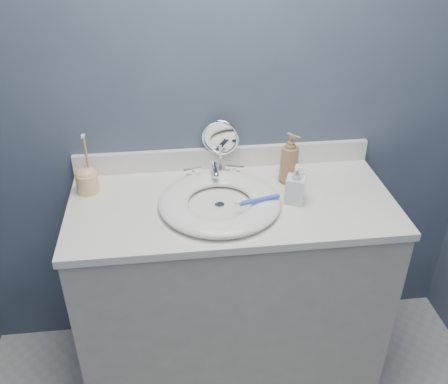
{
  "coord_description": "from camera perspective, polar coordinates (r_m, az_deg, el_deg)",
  "views": [
    {
      "loc": [
        -0.22,
        -0.58,
        1.89
      ],
      "look_at": [
        -0.03,
        0.94,
        0.94
      ],
      "focal_mm": 40.0,
      "sensor_mm": 36.0,
      "label": 1
    }
  ],
  "objects": [
    {
      "name": "soap_bottle_amber",
      "position": [
        1.96,
        7.52,
        3.85
      ],
      "size": [
        0.11,
        0.11,
        0.21
      ],
      "primitive_type": "imported",
      "rotation": [
        0.0,
        0.0,
        0.68
      ],
      "color": "#A27149",
      "rests_on": "countertop"
    },
    {
      "name": "vanity_cabinet",
      "position": [
        2.15,
        0.81,
        -11.25
      ],
      "size": [
        1.2,
        0.55,
        0.85
      ],
      "primitive_type": "cube",
      "color": "#B8B1A8",
      "rests_on": "ground"
    },
    {
      "name": "toothbrush_holder",
      "position": [
        1.97,
        -15.39,
        1.43
      ],
      "size": [
        0.08,
        0.08,
        0.24
      ],
      "rotation": [
        0.0,
        0.0,
        0.07
      ],
      "color": "#FDD17E",
      "rests_on": "countertop"
    },
    {
      "name": "countertop",
      "position": [
        1.88,
        0.92,
        -1.4
      ],
      "size": [
        1.22,
        0.57,
        0.03
      ],
      "primitive_type": "cube",
      "color": "white",
      "rests_on": "vanity_cabinet"
    },
    {
      "name": "basin",
      "position": [
        1.83,
        -0.5,
        -1.12
      ],
      "size": [
        0.45,
        0.45,
        0.04
      ],
      "primitive_type": null,
      "color": "white",
      "rests_on": "countertop"
    },
    {
      "name": "backsplash",
      "position": [
        2.07,
        -0.05,
        3.96
      ],
      "size": [
        1.22,
        0.02,
        0.09
      ],
      "primitive_type": "cube",
      "color": "white",
      "rests_on": "countertop"
    },
    {
      "name": "back_wall",
      "position": [
        1.97,
        -0.09,
        11.21
      ],
      "size": [
        2.2,
        0.02,
        2.4
      ],
      "primitive_type": "cube",
      "color": "#414C61",
      "rests_on": "ground"
    },
    {
      "name": "toothbrush_lying",
      "position": [
        1.79,
        3.89,
        -0.95
      ],
      "size": [
        0.17,
        0.06,
        0.02
      ],
      "rotation": [
        0.0,
        0.0,
        0.24
      ],
      "color": "blue",
      "rests_on": "basin"
    },
    {
      "name": "makeup_mirror",
      "position": [
        2.01,
        -0.42,
        5.58
      ],
      "size": [
        0.15,
        0.09,
        0.22
      ],
      "rotation": [
        0.0,
        0.0,
        -0.25
      ],
      "color": "silver",
      "rests_on": "countertop"
    },
    {
      "name": "faucet",
      "position": [
        1.99,
        -1.14,
        2.15
      ],
      "size": [
        0.25,
        0.13,
        0.07
      ],
      "color": "silver",
      "rests_on": "countertop"
    },
    {
      "name": "soap_bottle_clear",
      "position": [
        1.85,
        8.21,
        0.94
      ],
      "size": [
        0.09,
        0.09,
        0.15
      ],
      "primitive_type": "imported",
      "rotation": [
        0.0,
        0.0,
        -0.39
      ],
      "color": "white",
      "rests_on": "countertop"
    },
    {
      "name": "drain",
      "position": [
        1.84,
        -0.5,
        -1.52
      ],
      "size": [
        0.04,
        0.04,
        0.01
      ],
      "primitive_type": "cylinder",
      "color": "silver",
      "rests_on": "countertop"
    }
  ]
}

